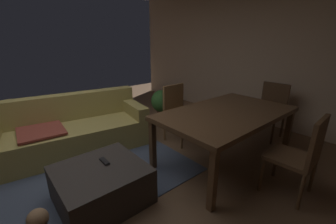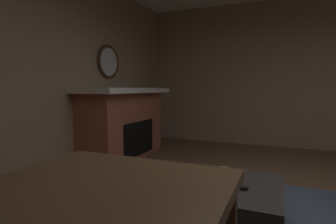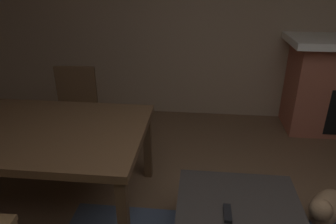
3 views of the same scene
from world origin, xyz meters
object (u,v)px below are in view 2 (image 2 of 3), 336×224
Objects in this scene: fireplace at (124,123)px; ottoman_coffee_table at (229,207)px; tv_remote at (237,187)px; small_dog at (212,178)px; round_wall_mirror at (109,62)px.

fireplace reaches higher than ottoman_coffee_table.
tv_remote reaches higher than small_dog.
small_dog is (0.96, 2.03, -1.43)m from round_wall_mirror.
ottoman_coffee_table is at bearing 54.72° from round_wall_mirror.
round_wall_mirror is 0.66× the size of ottoman_coffee_table.
tv_remote is at bearing 39.25° from ottoman_coffee_table.
ottoman_coffee_table is at bearing -139.97° from tv_remote.
ottoman_coffee_table is (1.66, 2.07, -0.39)m from fireplace.
ottoman_coffee_table is 0.24m from tv_remote.
round_wall_mirror is 3.53× the size of tv_remote.
fireplace reaches higher than tv_remote.
round_wall_mirror reaches higher than fireplace.
fireplace is 2.68m from ottoman_coffee_table.
small_dog is (-0.71, -0.32, -0.02)m from ottoman_coffee_table.
fireplace is 1.06m from round_wall_mirror.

